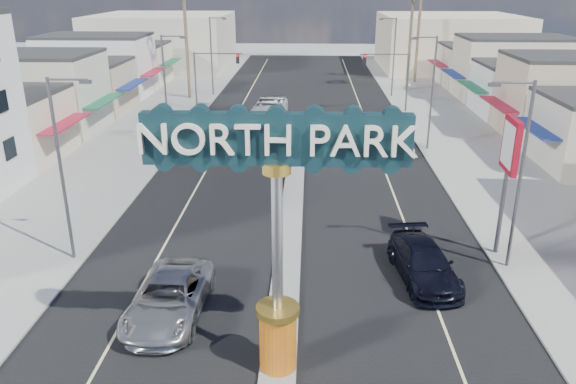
# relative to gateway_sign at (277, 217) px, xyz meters

# --- Properties ---
(ground) EXTENTS (160.00, 160.00, 0.00)m
(ground) POSITION_rel_gateway_sign_xyz_m (0.00, 28.02, -5.93)
(ground) COLOR gray
(ground) RESTS_ON ground
(road) EXTENTS (20.00, 120.00, 0.01)m
(road) POSITION_rel_gateway_sign_xyz_m (0.00, 28.02, -5.92)
(road) COLOR black
(road) RESTS_ON ground
(median_island) EXTENTS (1.30, 30.00, 0.16)m
(median_island) POSITION_rel_gateway_sign_xyz_m (0.00, 12.02, -5.85)
(median_island) COLOR gray
(median_island) RESTS_ON ground
(sidewalk_left) EXTENTS (8.00, 120.00, 0.12)m
(sidewalk_left) POSITION_rel_gateway_sign_xyz_m (-14.00, 28.02, -5.87)
(sidewalk_left) COLOR gray
(sidewalk_left) RESTS_ON ground
(sidewalk_right) EXTENTS (8.00, 120.00, 0.12)m
(sidewalk_right) POSITION_rel_gateway_sign_xyz_m (14.00, 28.02, -5.87)
(sidewalk_right) COLOR gray
(sidewalk_right) RESTS_ON ground
(storefront_row_left) EXTENTS (12.00, 42.00, 6.00)m
(storefront_row_left) POSITION_rel_gateway_sign_xyz_m (-24.00, 41.02, -2.93)
(storefront_row_left) COLOR beige
(storefront_row_left) RESTS_ON ground
(storefront_row_right) EXTENTS (12.00, 42.00, 6.00)m
(storefront_row_right) POSITION_rel_gateway_sign_xyz_m (24.00, 41.02, -2.93)
(storefront_row_right) COLOR #B7B29E
(storefront_row_right) RESTS_ON ground
(backdrop_far_left) EXTENTS (20.00, 20.00, 8.00)m
(backdrop_far_left) POSITION_rel_gateway_sign_xyz_m (-22.00, 73.02, -1.93)
(backdrop_far_left) COLOR #B7B29E
(backdrop_far_left) RESTS_ON ground
(backdrop_far_right) EXTENTS (20.00, 20.00, 8.00)m
(backdrop_far_right) POSITION_rel_gateway_sign_xyz_m (22.00, 73.02, -1.93)
(backdrop_far_right) COLOR beige
(backdrop_far_right) RESTS_ON ground
(gateway_sign) EXTENTS (8.20, 1.50, 9.15)m
(gateway_sign) POSITION_rel_gateway_sign_xyz_m (0.00, 0.00, 0.00)
(gateway_sign) COLOR #CD400F
(gateway_sign) RESTS_ON median_island
(traffic_signal_left) EXTENTS (5.09, 0.45, 6.00)m
(traffic_signal_left) POSITION_rel_gateway_sign_xyz_m (-9.18, 42.02, -1.65)
(traffic_signal_left) COLOR #47474C
(traffic_signal_left) RESTS_ON ground
(traffic_signal_right) EXTENTS (5.09, 0.45, 6.00)m
(traffic_signal_right) POSITION_rel_gateway_sign_xyz_m (9.18, 42.02, -1.65)
(traffic_signal_right) COLOR #47474C
(traffic_signal_right) RESTS_ON ground
(streetlight_l_near) EXTENTS (2.03, 0.22, 9.00)m
(streetlight_l_near) POSITION_rel_gateway_sign_xyz_m (-10.43, 8.02, -0.86)
(streetlight_l_near) COLOR #47474C
(streetlight_l_near) RESTS_ON ground
(streetlight_l_mid) EXTENTS (2.03, 0.22, 9.00)m
(streetlight_l_mid) POSITION_rel_gateway_sign_xyz_m (-10.43, 28.02, -0.86)
(streetlight_l_mid) COLOR #47474C
(streetlight_l_mid) RESTS_ON ground
(streetlight_l_far) EXTENTS (2.03, 0.22, 9.00)m
(streetlight_l_far) POSITION_rel_gateway_sign_xyz_m (-10.43, 50.02, -0.86)
(streetlight_l_far) COLOR #47474C
(streetlight_l_far) RESTS_ON ground
(streetlight_r_near) EXTENTS (2.03, 0.22, 9.00)m
(streetlight_r_near) POSITION_rel_gateway_sign_xyz_m (10.43, 8.02, -0.86)
(streetlight_r_near) COLOR #47474C
(streetlight_r_near) RESTS_ON ground
(streetlight_r_mid) EXTENTS (2.03, 0.22, 9.00)m
(streetlight_r_mid) POSITION_rel_gateway_sign_xyz_m (10.43, 28.02, -0.86)
(streetlight_r_mid) COLOR #47474C
(streetlight_r_mid) RESTS_ON ground
(streetlight_r_far) EXTENTS (2.03, 0.22, 9.00)m
(streetlight_r_far) POSITION_rel_gateway_sign_xyz_m (10.43, 50.02, -0.86)
(streetlight_r_far) COLOR #47474C
(streetlight_r_far) RESTS_ON ground
(palm_right_mid) EXTENTS (2.60, 2.60, 12.10)m
(palm_right_mid) POSITION_rel_gateway_sign_xyz_m (13.00, 54.02, 4.67)
(palm_right_mid) COLOR brown
(palm_right_mid) RESTS_ON ground
(suv_left) EXTENTS (3.07, 6.21, 1.69)m
(suv_left) POSITION_rel_gateway_sign_xyz_m (-4.65, 3.30, -5.08)
(suv_left) COLOR #A1A2A6
(suv_left) RESTS_ON ground
(suv_right) EXTENTS (3.04, 5.96, 1.66)m
(suv_right) POSITION_rel_gateway_sign_xyz_m (6.33, 6.77, -5.10)
(suv_right) COLOR black
(suv_right) RESTS_ON ground
(car_parked_left) EXTENTS (2.17, 4.51, 1.48)m
(car_parked_left) POSITION_rel_gateway_sign_xyz_m (-5.50, 31.17, -5.19)
(car_parked_left) COLOR slate
(car_parked_left) RESTS_ON ground
(car_parked_right) EXTENTS (1.92, 4.41, 1.41)m
(car_parked_right) POSITION_rel_gateway_sign_xyz_m (8.10, 26.82, -5.22)
(car_parked_right) COLOR silver
(car_parked_right) RESTS_ON ground
(city_bus) EXTENTS (3.11, 11.29, 3.12)m
(city_bus) POSITION_rel_gateway_sign_xyz_m (-2.61, 29.64, -4.37)
(city_bus) COLOR silver
(city_bus) RESTS_ON ground
(bank_pylon_sign) EXTENTS (0.40, 2.17, 6.90)m
(bank_pylon_sign) POSITION_rel_gateway_sign_xyz_m (10.49, 9.47, -0.59)
(bank_pylon_sign) COLOR #47474C
(bank_pylon_sign) RESTS_ON sidewalk_right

